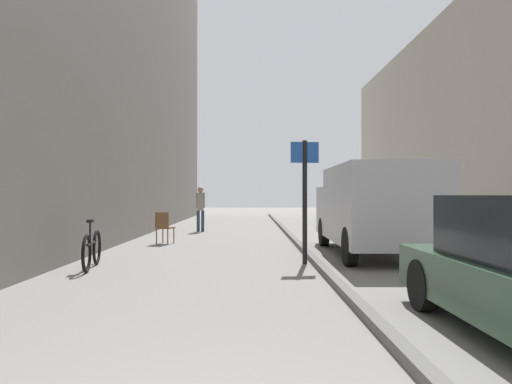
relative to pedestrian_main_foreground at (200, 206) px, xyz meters
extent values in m
plane|color=gray|center=(1.76, -4.90, -1.03)|extent=(80.00, 80.00, 0.00)
cube|color=#615F5B|center=(3.34, -4.90, -0.97)|extent=(0.16, 40.00, 0.12)
cylinder|color=#2D3851|center=(0.09, 0.00, -0.61)|extent=(0.12, 0.12, 0.84)
cylinder|color=#2D3851|center=(-0.09, 0.00, -0.61)|extent=(0.12, 0.12, 0.84)
cube|color=gray|center=(0.00, 0.00, 0.16)|extent=(0.24, 0.20, 0.71)
cylinder|color=gray|center=(0.13, 0.00, 0.22)|extent=(0.10, 0.10, 0.60)
cylinder|color=gray|center=(-0.13, 0.00, 0.22)|extent=(0.10, 0.10, 0.60)
sphere|color=#9E755B|center=(0.00, 0.00, 0.64)|extent=(0.23, 0.23, 0.23)
cube|color=#B7B7BC|center=(4.95, -7.74, 0.21)|extent=(2.12, 3.93, 1.79)
cube|color=#B7B7BC|center=(5.00, -5.03, -0.02)|extent=(2.08, 1.55, 1.34)
cube|color=black|center=(5.01, -4.50, 0.28)|extent=(1.73, 0.07, 0.59)
cylinder|color=black|center=(4.07, -5.17, -0.63)|extent=(0.23, 0.80, 0.80)
cylinder|color=black|center=(5.93, -5.20, -0.63)|extent=(0.23, 0.80, 0.80)
cylinder|color=black|center=(4.00, -8.97, -0.63)|extent=(0.23, 0.80, 0.80)
cylinder|color=black|center=(5.86, -9.00, -0.63)|extent=(0.23, 0.80, 0.80)
cylinder|color=black|center=(4.14, -12.67, -0.71)|extent=(0.21, 0.64, 0.64)
cylinder|color=black|center=(3.12, -8.66, 0.27)|extent=(0.10, 0.10, 2.60)
cube|color=#2659B2|center=(3.12, -8.66, 1.32)|extent=(0.60, 0.10, 0.44)
torus|color=black|center=(-1.23, -8.73, -0.67)|extent=(0.16, 0.72, 0.72)
torus|color=black|center=(-1.08, -9.77, -0.67)|extent=(0.16, 0.72, 0.72)
cylinder|color=black|center=(-1.15, -9.25, -0.52)|extent=(0.18, 0.94, 0.05)
cylinder|color=black|center=(-1.13, -9.43, -0.30)|extent=(0.04, 0.04, 0.40)
cube|color=black|center=(-1.13, -9.43, -0.08)|extent=(0.13, 0.25, 0.06)
cylinder|color=brown|center=(-0.69, -4.27, -0.80)|extent=(0.04, 0.04, 0.45)
cylinder|color=brown|center=(-0.33, -4.39, -0.80)|extent=(0.04, 0.04, 0.45)
cylinder|color=brown|center=(-0.81, -4.62, -0.80)|extent=(0.04, 0.04, 0.45)
cylinder|color=brown|center=(-0.45, -4.74, -0.80)|extent=(0.04, 0.04, 0.45)
cube|color=brown|center=(-0.57, -4.51, -0.56)|extent=(0.56, 0.56, 0.04)
cube|color=brown|center=(-0.64, -4.70, -0.31)|extent=(0.43, 0.18, 0.45)
camera|label=1|loc=(1.97, -18.54, 0.43)|focal=32.96mm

